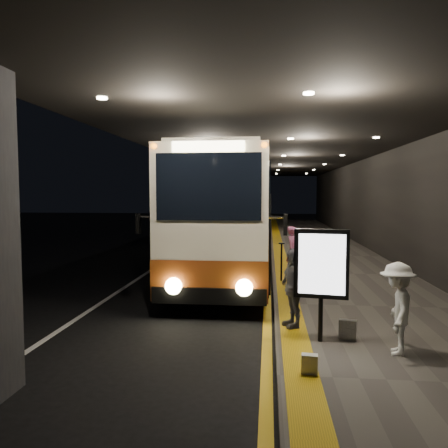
{
  "coord_description": "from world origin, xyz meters",
  "views": [
    {
      "loc": [
        2.36,
        -13.37,
        2.75
      ],
      "look_at": [
        0.85,
        1.33,
        1.7
      ],
      "focal_mm": 35.0,
      "sensor_mm": 36.0,
      "label": 1
    }
  ],
  "objects_px": {
    "coach_main": "(232,219)",
    "bag_polka": "(348,330)",
    "info_sign": "(321,266)",
    "coach_second": "(244,206)",
    "bag_plain": "(310,364)",
    "stanchion_post": "(281,262)",
    "passenger_waiting_grey": "(293,288)",
    "passenger_waiting_white": "(397,308)",
    "passenger_boarding": "(293,250)"
  },
  "relations": [
    {
      "from": "stanchion_post",
      "to": "bag_polka",
      "type": "bearing_deg",
      "value": -78.72
    },
    {
      "from": "passenger_waiting_white",
      "to": "stanchion_post",
      "type": "relative_size",
      "value": 1.33
    },
    {
      "from": "passenger_waiting_white",
      "to": "stanchion_post",
      "type": "xyz_separation_m",
      "value": [
        -1.69,
        5.69,
        -0.19
      ]
    },
    {
      "from": "coach_main",
      "to": "bag_polka",
      "type": "bearing_deg",
      "value": -70.17
    },
    {
      "from": "coach_second",
      "to": "info_sign",
      "type": "xyz_separation_m",
      "value": [
        2.52,
        -20.97,
        -0.38
      ]
    },
    {
      "from": "passenger_waiting_grey",
      "to": "bag_polka",
      "type": "height_order",
      "value": "passenger_waiting_grey"
    },
    {
      "from": "passenger_boarding",
      "to": "bag_plain",
      "type": "bearing_deg",
      "value": -157.74
    },
    {
      "from": "stanchion_post",
      "to": "bag_plain",
      "type": "bearing_deg",
      "value": -88.15
    },
    {
      "from": "info_sign",
      "to": "passenger_waiting_grey",
      "type": "bearing_deg",
      "value": 128.66
    },
    {
      "from": "bag_polka",
      "to": "stanchion_post",
      "type": "relative_size",
      "value": 0.32
    },
    {
      "from": "info_sign",
      "to": "stanchion_post",
      "type": "height_order",
      "value": "info_sign"
    },
    {
      "from": "passenger_boarding",
      "to": "passenger_waiting_grey",
      "type": "relative_size",
      "value": 1.0
    },
    {
      "from": "passenger_boarding",
      "to": "bag_polka",
      "type": "distance_m",
      "value": 6.35
    },
    {
      "from": "bag_polka",
      "to": "stanchion_post",
      "type": "xyz_separation_m",
      "value": [
        -1.02,
        5.1,
        0.38
      ]
    },
    {
      "from": "coach_main",
      "to": "coach_second",
      "type": "distance_m",
      "value": 13.45
    },
    {
      "from": "coach_second",
      "to": "passenger_waiting_grey",
      "type": "height_order",
      "value": "coach_second"
    },
    {
      "from": "passenger_waiting_white",
      "to": "stanchion_post",
      "type": "height_order",
      "value": "passenger_waiting_white"
    },
    {
      "from": "info_sign",
      "to": "coach_second",
      "type": "bearing_deg",
      "value": 106.18
    },
    {
      "from": "coach_second",
      "to": "bag_plain",
      "type": "bearing_deg",
      "value": -80.53
    },
    {
      "from": "passenger_waiting_grey",
      "to": "stanchion_post",
      "type": "distance_m",
      "value": 4.44
    },
    {
      "from": "passenger_waiting_grey",
      "to": "bag_polka",
      "type": "xyz_separation_m",
      "value": [
        0.93,
        -0.67,
        -0.59
      ]
    },
    {
      "from": "passenger_waiting_white",
      "to": "coach_second",
      "type": "bearing_deg",
      "value": -157.36
    },
    {
      "from": "coach_second",
      "to": "passenger_waiting_grey",
      "type": "distance_m",
      "value": 20.32
    },
    {
      "from": "coach_second",
      "to": "stanchion_post",
      "type": "bearing_deg",
      "value": -78.94
    },
    {
      "from": "passenger_waiting_white",
      "to": "stanchion_post",
      "type": "distance_m",
      "value": 5.94
    },
    {
      "from": "coach_second",
      "to": "passenger_waiting_white",
      "type": "distance_m",
      "value": 21.78
    },
    {
      "from": "coach_main",
      "to": "passenger_waiting_white",
      "type": "height_order",
      "value": "coach_main"
    },
    {
      "from": "bag_plain",
      "to": "info_sign",
      "type": "relative_size",
      "value": 0.15
    },
    {
      "from": "passenger_waiting_white",
      "to": "passenger_waiting_grey",
      "type": "bearing_deg",
      "value": -115.28
    },
    {
      "from": "passenger_waiting_grey",
      "to": "bag_plain",
      "type": "distance_m",
      "value": 2.31
    },
    {
      "from": "passenger_waiting_grey",
      "to": "coach_second",
      "type": "bearing_deg",
      "value": 163.64
    },
    {
      "from": "passenger_waiting_white",
      "to": "coach_main",
      "type": "bearing_deg",
      "value": -144.45
    },
    {
      "from": "passenger_boarding",
      "to": "stanchion_post",
      "type": "relative_size",
      "value": 1.37
    },
    {
      "from": "coach_second",
      "to": "passenger_boarding",
      "type": "bearing_deg",
      "value": -76.86
    },
    {
      "from": "stanchion_post",
      "to": "passenger_waiting_grey",
      "type": "bearing_deg",
      "value": -88.83
    },
    {
      "from": "coach_main",
      "to": "passenger_waiting_grey",
      "type": "height_order",
      "value": "coach_main"
    },
    {
      "from": "coach_second",
      "to": "passenger_waiting_grey",
      "type": "xyz_separation_m",
      "value": [
        2.08,
        -20.19,
        -0.95
      ]
    },
    {
      "from": "passenger_waiting_grey",
      "to": "bag_polka",
      "type": "distance_m",
      "value": 1.29
    },
    {
      "from": "coach_second",
      "to": "passenger_boarding",
      "type": "height_order",
      "value": "coach_second"
    },
    {
      "from": "coach_second",
      "to": "bag_polka",
      "type": "xyz_separation_m",
      "value": [
        3.01,
        -20.86,
        -1.54
      ]
    },
    {
      "from": "passenger_waiting_white",
      "to": "bag_plain",
      "type": "distance_m",
      "value": 1.86
    },
    {
      "from": "passenger_boarding",
      "to": "info_sign",
      "type": "relative_size",
      "value": 0.78
    },
    {
      "from": "coach_main",
      "to": "bag_plain",
      "type": "distance_m",
      "value": 9.29
    },
    {
      "from": "coach_second",
      "to": "bag_plain",
      "type": "xyz_separation_m",
      "value": [
        2.21,
        -22.41,
        -1.58
      ]
    },
    {
      "from": "bag_polka",
      "to": "info_sign",
      "type": "distance_m",
      "value": 1.26
    },
    {
      "from": "bag_polka",
      "to": "bag_plain",
      "type": "bearing_deg",
      "value": -117.45
    },
    {
      "from": "passenger_waiting_grey",
      "to": "info_sign",
      "type": "distance_m",
      "value": 1.06
    },
    {
      "from": "coach_main",
      "to": "info_sign",
      "type": "xyz_separation_m",
      "value": [
        2.18,
        -7.53,
        -0.36
      ]
    },
    {
      "from": "coach_main",
      "to": "passenger_waiting_white",
      "type": "relative_size",
      "value": 8.27
    },
    {
      "from": "passenger_waiting_white",
      "to": "bag_polka",
      "type": "relative_size",
      "value": 4.11
    }
  ]
}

